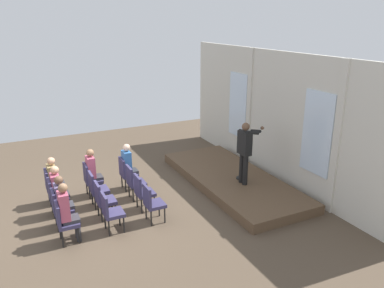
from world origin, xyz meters
name	(u,v)px	position (x,y,z in m)	size (l,w,h in m)	color
ground_plane	(87,215)	(0.00, 0.00, 0.00)	(14.47, 14.47, 0.00)	brown
rear_partition	(274,117)	(0.02, 5.56, 1.89)	(9.17, 0.14, 3.78)	beige
stage_platform	(232,180)	(0.00, 4.20, 0.13)	(5.19, 2.13, 0.26)	brown
speaker	(245,149)	(0.58, 4.20, 1.28)	(0.52, 0.69, 1.74)	black
mic_stand	(241,168)	(0.28, 4.31, 0.60)	(0.28, 0.28, 1.55)	black
chair_r0_c0	(126,172)	(-1.02, 1.33, 0.53)	(0.46, 0.44, 0.94)	black
audience_r0_c0	(129,164)	(-1.02, 1.41, 0.74)	(0.36, 0.39, 1.34)	#2D2D33
chair_r0_c1	(134,180)	(-0.34, 1.33, 0.53)	(0.46, 0.44, 0.94)	black
chair_r0_c2	(142,190)	(0.34, 1.33, 0.53)	(0.46, 0.44, 0.94)	black
chair_r0_c3	(152,201)	(1.02, 1.33, 0.53)	(0.46, 0.44, 0.94)	black
chair_r1_c0	(91,178)	(-1.02, 0.34, 0.53)	(0.46, 0.44, 0.94)	black
audience_r1_c0	(93,170)	(-1.02, 0.42, 0.74)	(0.36, 0.39, 1.34)	#2D2D33
chair_r1_c1	(96,187)	(-0.34, 0.34, 0.53)	(0.46, 0.44, 0.94)	black
chair_r1_c2	(103,198)	(0.34, 0.34, 0.53)	(0.46, 0.44, 0.94)	black
chair_r1_c3	(110,210)	(1.02, 0.34, 0.53)	(0.46, 0.44, 0.94)	black
chair_r2_c0	(52,185)	(-1.02, -0.66, 0.53)	(0.46, 0.44, 0.94)	black
audience_r2_c0	(54,178)	(-1.02, -0.57, 0.71)	(0.36, 0.39, 1.27)	#2D2D33
chair_r2_c1	(55,195)	(-0.34, -0.66, 0.53)	(0.46, 0.44, 0.94)	black
audience_r2_c1	(58,188)	(-0.34, -0.57, 0.71)	(0.36, 0.39, 1.28)	#2D2D33
chair_r2_c2	(59,207)	(0.34, -0.66, 0.53)	(0.46, 0.44, 0.94)	black
audience_r2_c2	(62,199)	(0.34, -0.57, 0.72)	(0.36, 0.39, 1.29)	#2D2D33
chair_r2_c3	(64,220)	(1.02, -0.66, 0.53)	(0.46, 0.44, 0.94)	black
audience_r2_c3	(67,210)	(1.02, -0.58, 0.76)	(0.36, 0.39, 1.38)	#2D2D33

